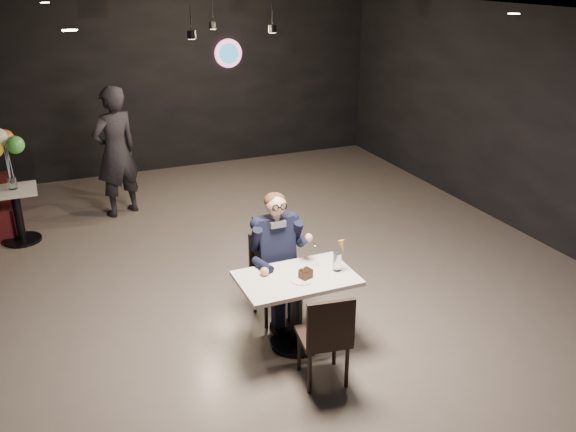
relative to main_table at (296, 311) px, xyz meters
name	(u,v)px	position (x,y,z in m)	size (l,w,h in m)	color
floor	(283,267)	(0.50, 1.56, -0.38)	(9.00, 9.00, 0.00)	#6C605A
wall_sign	(228,53)	(1.30, 6.03, 1.62)	(0.50, 0.06, 0.50)	pink
pendant_lights	(225,12)	(0.50, 3.56, 2.51)	(1.40, 1.20, 0.36)	black
main_table	(296,311)	(0.00, 0.00, 0.00)	(1.10, 0.70, 0.75)	white
chair_far	(275,278)	(0.00, 0.55, 0.09)	(0.42, 0.46, 0.92)	black
chair_near	(323,335)	(0.00, -0.59, 0.09)	(0.42, 0.46, 0.92)	black
seated_man	(275,256)	(0.00, 0.55, 0.34)	(0.60, 0.80, 1.44)	black
dessert_plate	(301,280)	(0.01, -0.09, 0.38)	(0.22, 0.22, 0.01)	white
cake_slice	(306,274)	(0.06, -0.07, 0.43)	(0.11, 0.09, 0.08)	black
mint_leaf	(306,270)	(0.06, -0.09, 0.47)	(0.06, 0.04, 0.01)	#2D8B3F
sundae_glass	(337,262)	(0.41, -0.04, 0.47)	(0.08, 0.08, 0.18)	silver
wafer_cone	(343,247)	(0.46, -0.04, 0.62)	(0.06, 0.06, 0.13)	#B17448
side_table	(19,217)	(-2.45, 3.65, -0.02)	(0.56, 0.56, 0.70)	white
balloon_vase	(12,183)	(-2.45, 3.65, 0.46)	(0.11, 0.11, 0.16)	silver
balloon_bunch	(7,153)	(-2.45, 3.65, 0.87)	(0.42, 0.42, 0.69)	yellow
passerby	(116,152)	(-1.05, 4.15, 0.58)	(0.70, 0.46, 1.91)	black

